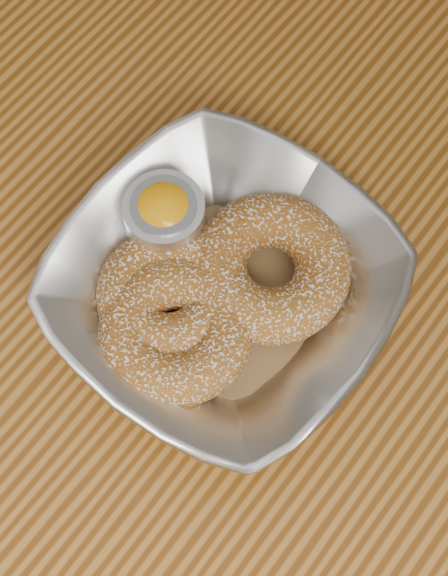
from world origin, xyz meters
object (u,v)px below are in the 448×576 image
Objects in this scene: serving_bowl at (224,289)px; donut_back at (271,267)px; donut_front at (176,331)px; donut_extra at (168,294)px; table at (124,356)px; ramekin at (165,219)px.

donut_back is (0.02, 0.03, 0.00)m from serving_bowl.
serving_bowl is at bearing 81.01° from donut_front.
donut_extra is at bearing 140.10° from donut_front.
donut_front is (-0.02, -0.08, -0.00)m from donut_back.
serving_bowl is at bearing 43.37° from donut_extra.
table is 0.15m from serving_bowl.
donut_back is at bearing 51.18° from table.
donut_front is (0.05, 0.02, 0.13)m from table.
table is 0.16m from ramekin.
ramekin is (-0.06, 0.01, 0.01)m from serving_bowl.
donut_extra is (-0.02, 0.02, -0.00)m from donut_front.
donut_front is at bearing -45.83° from ramekin.
donut_front is at bearing -98.99° from serving_bowl.
ramekin is at bearing -166.45° from donut_back.
donut_front is (-0.01, -0.04, 0.00)m from serving_bowl.
donut_front is 0.08m from ramekin.
donut_extra is at bearing 48.24° from table.
table is at bearing -162.12° from donut_front.
donut_extra is at bearing -126.98° from donut_back.
donut_back is 1.06× the size of donut_front.
table is at bearing -133.98° from serving_bowl.
ramekin reaches higher than table.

